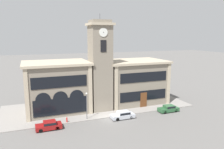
{
  "coord_description": "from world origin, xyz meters",
  "views": [
    {
      "loc": [
        -13.25,
        -35.76,
        14.94
      ],
      "look_at": [
        1.72,
        3.04,
        7.52
      ],
      "focal_mm": 35.0,
      "sensor_mm": 36.0,
      "label": 1
    }
  ],
  "objects_px": {
    "parked_car_mid": "(123,115)",
    "parked_car_far": "(169,108)",
    "parked_car_near": "(49,125)",
    "fire_hydrant": "(67,120)",
    "street_lamp": "(87,101)"
  },
  "relations": [
    {
      "from": "parked_car_mid",
      "to": "fire_hydrant",
      "type": "bearing_deg",
      "value": -9.06
    },
    {
      "from": "parked_car_far",
      "to": "fire_hydrant",
      "type": "bearing_deg",
      "value": -4.52
    },
    {
      "from": "parked_car_far",
      "to": "street_lamp",
      "type": "height_order",
      "value": "street_lamp"
    },
    {
      "from": "street_lamp",
      "to": "fire_hydrant",
      "type": "xyz_separation_m",
      "value": [
        -3.64,
        -0.24,
        -2.86
      ]
    },
    {
      "from": "parked_car_near",
      "to": "parked_car_mid",
      "type": "distance_m",
      "value": 13.05
    },
    {
      "from": "fire_hydrant",
      "to": "parked_car_mid",
      "type": "bearing_deg",
      "value": -9.14
    },
    {
      "from": "parked_car_near",
      "to": "fire_hydrant",
      "type": "height_order",
      "value": "parked_car_near"
    },
    {
      "from": "parked_car_near",
      "to": "street_lamp",
      "type": "bearing_deg",
      "value": -164.76
    },
    {
      "from": "parked_car_near",
      "to": "street_lamp",
      "type": "distance_m",
      "value": 7.53
    },
    {
      "from": "parked_car_far",
      "to": "fire_hydrant",
      "type": "relative_size",
      "value": 4.72
    },
    {
      "from": "parked_car_mid",
      "to": "parked_car_far",
      "type": "distance_m",
      "value": 9.93
    },
    {
      "from": "street_lamp",
      "to": "fire_hydrant",
      "type": "bearing_deg",
      "value": -176.23
    },
    {
      "from": "parked_car_near",
      "to": "fire_hydrant",
      "type": "xyz_separation_m",
      "value": [
        3.13,
        1.6,
        -0.14
      ]
    },
    {
      "from": "parked_car_far",
      "to": "street_lamp",
      "type": "distance_m",
      "value": 16.53
    },
    {
      "from": "parked_car_near",
      "to": "parked_car_far",
      "type": "relative_size",
      "value": 1.0
    }
  ]
}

